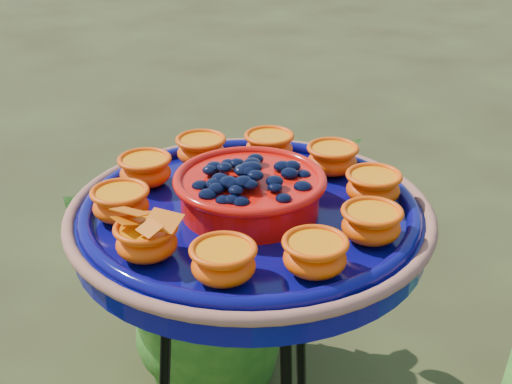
# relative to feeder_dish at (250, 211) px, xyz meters

# --- Properties ---
(feeder_dish) EXTENTS (0.51, 0.51, 0.11)m
(feeder_dish) POSITION_rel_feeder_dish_xyz_m (0.00, 0.00, 0.00)
(feeder_dish) COLOR #080758
(feeder_dish) RESTS_ON tripod_stand
(shrub_back_left) EXTENTS (0.95, 0.92, 0.81)m
(shrub_back_left) POSITION_rel_feeder_dish_xyz_m (-0.46, 0.66, -0.52)
(shrub_back_left) COLOR #1D4F15
(shrub_back_left) RESTS_ON ground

